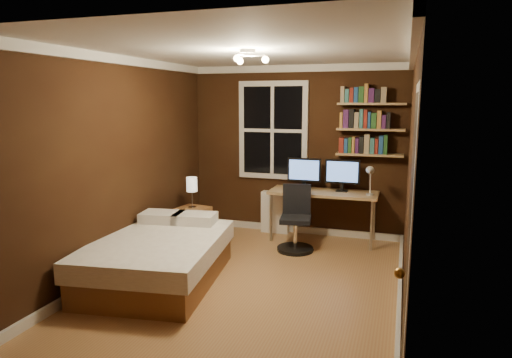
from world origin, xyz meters
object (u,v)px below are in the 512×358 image
(nightstand, at_px, (193,225))
(desk, at_px, (323,196))
(bed, at_px, (159,258))
(monitor_right, at_px, (342,176))
(office_chair, at_px, (296,227))
(desk_lamp, at_px, (370,180))
(bedside_lamp, at_px, (192,193))
(radiator, at_px, (275,212))
(monitor_left, at_px, (304,174))

(nightstand, height_order, desk, desk)
(bed, bearing_deg, desk, 46.22)
(monitor_right, xyz_separation_m, office_chair, (-0.52, -0.61, -0.63))
(desk_lamp, height_order, office_chair, desk_lamp)
(bedside_lamp, bearing_deg, desk_lamp, 12.81)
(monitor_right, bearing_deg, bed, -129.21)
(bedside_lamp, bearing_deg, monitor_right, 21.01)
(radiator, distance_m, desk, 0.85)
(radiator, bearing_deg, bed, -107.92)
(nightstand, distance_m, bedside_lamp, 0.47)
(desk, distance_m, desk_lamp, 0.72)
(bedside_lamp, bearing_deg, bed, -79.87)
(radiator, bearing_deg, nightstand, -137.89)
(bed, distance_m, monitor_right, 2.82)
(bed, bearing_deg, office_chair, 43.47)
(radiator, relative_size, desk_lamp, 1.43)
(monitor_right, bearing_deg, nightstand, -158.99)
(nightstand, relative_size, radiator, 0.81)
(monitor_left, distance_m, desk_lamp, 0.97)
(monitor_right, distance_m, office_chair, 1.02)
(radiator, bearing_deg, monitor_right, -6.54)
(bed, height_order, office_chair, office_chair)
(desk_lamp, relative_size, office_chair, 0.50)
(bedside_lamp, xyz_separation_m, office_chair, (1.45, 0.15, -0.40))
(monitor_right, bearing_deg, radiator, 173.46)
(nightstand, height_order, monitor_right, monitor_right)
(bed, xyz_separation_m, radiator, (0.72, 2.24, 0.05))
(nightstand, xyz_separation_m, office_chair, (1.45, 0.15, 0.07))
(radiator, height_order, monitor_right, monitor_right)
(desk, bearing_deg, desk_lamp, -12.47)
(bedside_lamp, distance_m, office_chair, 1.52)
(nightstand, distance_m, monitor_left, 1.76)
(radiator, bearing_deg, office_chair, -56.10)
(nightstand, distance_m, monitor_right, 2.23)
(bedside_lamp, height_order, desk, bedside_lamp)
(bedside_lamp, xyz_separation_m, desk, (1.72, 0.68, -0.07))
(bed, xyz_separation_m, nightstand, (-0.24, 1.36, -0.01))
(desk, xyz_separation_m, monitor_left, (-0.30, 0.08, 0.29))
(bed, height_order, monitor_right, monitor_right)
(monitor_left, bearing_deg, office_chair, -87.37)
(bed, xyz_separation_m, desk_lamp, (2.13, 1.90, 0.68))
(bedside_lamp, distance_m, monitor_right, 2.13)
(nightstand, relative_size, monitor_left, 1.05)
(bedside_lamp, distance_m, desk_lamp, 2.44)
(nightstand, distance_m, radiator, 1.30)
(office_chair, bearing_deg, radiator, 114.96)
(desk, xyz_separation_m, monitor_right, (0.25, 0.08, 0.29))
(monitor_right, height_order, desk_lamp, monitor_right)
(monitor_left, xyz_separation_m, monitor_right, (0.55, 0.00, 0.00))
(nightstand, height_order, bedside_lamp, bedside_lamp)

